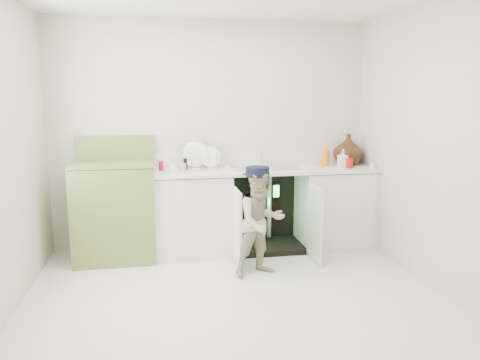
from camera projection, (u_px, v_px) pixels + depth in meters
The scene contains 5 objects.
ground at pixel (234, 296), 3.97m from camera, with size 3.50×3.50×0.00m, color beige.
room_shell at pixel (234, 150), 3.75m from camera, with size 6.00×5.50×1.26m.
counter_run at pixel (268, 206), 5.16m from camera, with size 2.44×1.02×1.25m.
avocado_stove at pixel (115, 209), 4.84m from camera, with size 0.81×0.65×1.26m.
repair_worker at pixel (261, 221), 4.39m from camera, with size 0.59×0.66×1.04m.
Camera 1 is at (-0.61, -3.68, 1.68)m, focal length 35.00 mm.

